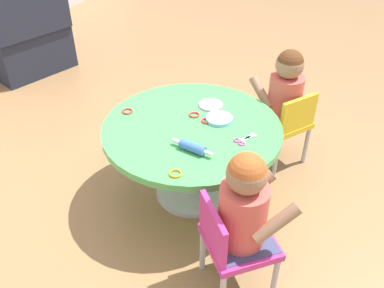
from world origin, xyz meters
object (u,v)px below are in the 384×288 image
Objects in this scene: craft_table at (192,141)px; rolling_pin at (192,147)px; child_chair_left at (233,242)px; armchair_dark at (23,37)px; child_chair_right at (285,123)px; seated_child_right at (285,89)px; craft_scissors at (243,140)px; seated_child_left at (245,204)px.

craft_table is 0.26m from rolling_pin.
armchair_dark is (1.51, 2.58, 0.00)m from child_chair_left.
craft_table is at bearing 141.96° from child_chair_right.
child_chair_right is at bearing -99.98° from armchair_dark.
armchair_dark is at bearing 59.65° from child_chair_left.
seated_child_right reaches higher than craft_scissors.
child_chair_left is at bearing -140.67° from craft_table.
child_chair_left is at bearing 132.27° from seated_child_left.
seated_child_left is at bearing -128.22° from rolling_pin.
craft_table is 1.95× the size of seated_child_left.
craft_scissors is (-1.01, -2.45, 0.19)m from armchair_dark.
craft_table is 1.95× the size of seated_child_right.
craft_scissors is (0.19, -0.21, -0.02)m from rolling_pin.
rolling_pin is (0.29, 0.36, -0.01)m from seated_child_left.
seated_child_left is at bearing -119.63° from armchair_dark.
armchair_dark reaches higher than rolling_pin.
seated_child_right is at bearing 4.02° from seated_child_left.
seated_child_right reaches higher than rolling_pin.
seated_child_left is 0.95× the size of child_chair_right.
rolling_pin is 0.28m from craft_scissors.
child_chair_right is 0.84m from rolling_pin.
child_chair_right is at bearing -11.95° from craft_scissors.
child_chair_left is 1.05× the size of seated_child_right.
seated_child_right is (0.56, -0.39, 0.14)m from craft_table.
seated_child_left reaches higher than craft_table.
craft_scissors is at bearing -112.34° from armchair_dark.
child_chair_left is 0.56m from craft_scissors.
craft_table is at bearing 145.33° from seated_child_right.
child_chair_left is (-0.52, -0.43, -0.09)m from craft_table.
craft_table is 1.86× the size of child_chair_left.
armchair_dark reaches higher than child_chair_left.
seated_child_left is 1.06m from child_chair_right.
seated_child_left is 0.56× the size of armchair_dark.
craft_scissors is at bearing 168.05° from child_chair_right.
seated_child_left is 2.21× the size of rolling_pin.
rolling_pin reaches higher than child_chair_right.
seated_child_right is (0.02, 0.03, 0.23)m from child_chair_right.
child_chair_right is at bearing -125.11° from seated_child_right.
seated_child_left is at bearing -175.98° from seated_child_right.
child_chair_right is 0.60m from craft_scissors.
seated_child_left is 1.06m from seated_child_right.
armchair_dark is (1.48, 2.61, -0.22)m from seated_child_left.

